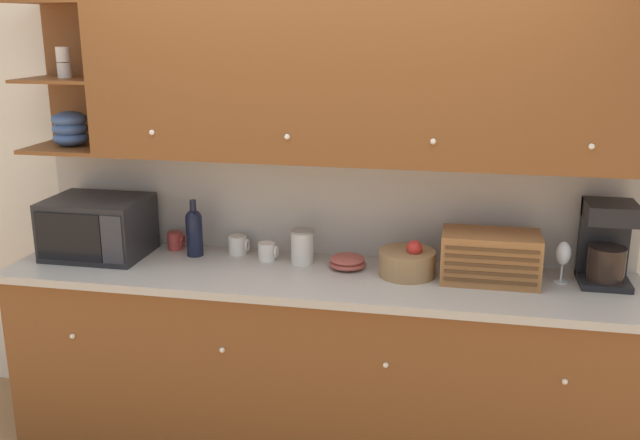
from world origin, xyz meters
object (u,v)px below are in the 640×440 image
microwave (98,227)px  storage_canister (302,246)px  fruit_basket (407,262)px  bowl_stack_on_counter (347,262)px  bread_box (490,257)px  wine_glass (563,255)px  mug_blue_second (267,252)px  coffee_maker (607,242)px  mug (176,241)px  wine_bottle (194,230)px  mug_patterned_third (238,245)px

microwave → storage_canister: microwave is taller
storage_canister → fruit_basket: size_ratio=0.64×
microwave → bowl_stack_on_counter: 1.32m
storage_canister → fruit_basket: (0.54, -0.08, -0.02)m
fruit_basket → storage_canister: bearing=171.7°
bread_box → wine_glass: size_ratio=2.27×
storage_canister → wine_glass: wine_glass is taller
bowl_stack_on_counter → mug_blue_second: bearing=174.8°
microwave → bread_box: (2.00, 0.01, -0.03)m
wine_glass → coffee_maker: bearing=10.6°
fruit_basket → wine_glass: bearing=3.8°
mug_blue_second → bread_box: 1.12m
mug → wine_bottle: bearing=-28.3°
storage_canister → coffee_maker: bearing=0.2°
wine_bottle → storage_canister: wine_bottle is taller
bread_box → fruit_basket: bearing=-179.9°
wine_bottle → bread_box: size_ratio=0.66×
wine_glass → bowl_stack_on_counter: bearing=-179.9°
wine_bottle → mug: bearing=151.7°
wine_bottle → coffee_maker: bearing=-0.1°
storage_canister → coffee_maker: (1.45, 0.01, 0.11)m
microwave → bread_box: microwave is taller
fruit_basket → wine_bottle: bearing=175.5°
mug_patterned_third → bowl_stack_on_counter: 0.61m
mug → bowl_stack_on_counter: 0.96m
mug_patterned_third → coffee_maker: 1.82m
storage_canister → bread_box: size_ratio=0.38×
wine_bottle → bowl_stack_on_counter: size_ratio=1.60×
mug_patterned_third → fruit_basket: bearing=-9.7°
mug → storage_canister: size_ratio=0.54×
mug_blue_second → bread_box: size_ratio=0.22×
mug_blue_second → bowl_stack_on_counter: size_ratio=0.53×
storage_canister → fruit_basket: fruit_basket is taller
bowl_stack_on_counter → bread_box: bread_box is taller
microwave → bowl_stack_on_counter: size_ratio=2.68×
storage_canister → mug: bearing=173.3°
mug_blue_second → bowl_stack_on_counter: 0.43m
bowl_stack_on_counter → bread_box: bearing=-3.8°
bowl_stack_on_counter → wine_glass: (1.02, 0.00, 0.10)m
mug_patterned_third → mug_blue_second: mug_patterned_third is taller
mug_patterned_third → coffee_maker: (1.82, -0.07, 0.15)m
fruit_basket → bread_box: size_ratio=0.60×
mug_patterned_third → fruit_basket: fruit_basket is taller
fruit_basket → coffee_maker: (0.91, 0.08, 0.13)m
bread_box → mug_patterned_third: bearing=173.2°
mug_patterned_third → storage_canister: bearing=-11.8°
mug → bread_box: size_ratio=0.21×
bread_box → coffee_maker: size_ratio=1.16×
coffee_maker → storage_canister: bearing=-179.8°
mug → fruit_basket: 1.27m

